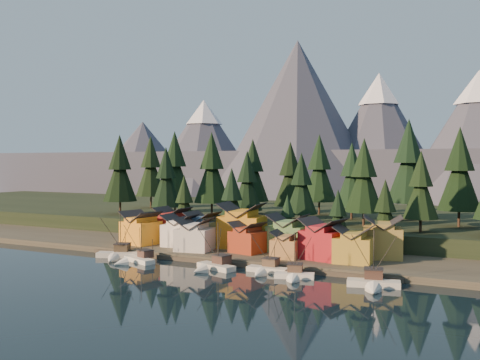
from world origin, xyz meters
The scene contains 44 objects.
ground centered at (0.00, 0.00, 0.00)m, with size 500.00×500.00×0.00m, color black.
shore_strip centered at (0.00, 40.00, 0.75)m, with size 400.00×50.00×1.50m, color #393529.
hillside centered at (0.00, 90.00, 3.00)m, with size 420.00×100.00×6.00m, color black.
dock centered at (0.00, 16.50, 0.50)m, with size 80.00×4.00×1.00m, color #4A4234.
mountain_ridge centered at (-4.20, 213.59, 26.06)m, with size 560.00×190.00×90.00m.
boat_0 centered at (-29.10, 11.06, 2.20)m, with size 12.19×12.57×12.26m.
boat_1 centered at (-21.46, 8.12, 1.94)m, with size 10.24×10.61×10.64m.
boat_3 centered at (-0.60, 8.95, 2.25)m, with size 10.33×10.84×11.70m.
boat_4 centered at (11.34, 11.42, 2.06)m, with size 9.54×10.39×10.95m.
boat_5 centered at (18.94, 8.63, 2.10)m, with size 8.85×9.38×10.63m.
boat_6 centered at (35.39, 8.21, 2.36)m, with size 10.80×11.35×12.31m.
house_front_0 centered at (-32.52, 24.87, 6.24)m, with size 10.34×9.94×9.02m.
house_front_1 centered at (-20.55, 26.32, 5.98)m, with size 9.01×8.72×8.53m.
house_front_2 centered at (-13.33, 22.07, 5.89)m, with size 9.79×9.85×8.35m.
house_front_3 centered at (0.09, 25.39, 5.55)m, with size 8.95×8.68×7.72m.
house_front_4 centered at (11.39, 22.81, 4.85)m, with size 6.87×7.32×6.37m.
house_front_5 centered at (19.70, 25.28, 6.49)m, with size 10.60×9.98×9.50m.
house_front_6 centered at (27.31, 24.04, 5.86)m, with size 8.82×8.40×8.30m.
house_back_0 centered at (-28.08, 33.99, 6.52)m, with size 8.87×8.53×9.56m.
house_back_1 centered at (-16.63, 31.50, 6.18)m, with size 8.12×8.21×8.92m.
house_back_2 centered at (-4.72, 32.00, 7.69)m, with size 12.22×11.42×11.79m.
house_back_3 centered at (8.50, 31.48, 6.44)m, with size 9.36×8.35×9.41m.
house_back_4 centered at (17.86, 31.24, 6.05)m, with size 8.03×7.72×8.66m.
house_back_5 centered at (31.85, 33.17, 6.69)m, with size 10.68×10.76×9.88m.
tree_hill_0 centered at (-62.00, 52.00, 21.11)m, with size 11.86×11.86×27.63m.
tree_hill_1 centered at (-50.00, 68.00, 22.05)m, with size 12.60×12.60×29.35m.
tree_hill_2 centered at (-40.00, 48.00, 18.59)m, with size 9.89×9.89×23.03m.
tree_hill_3 centered at (-30.00, 60.00, 21.39)m, with size 12.08×12.08×28.14m.
tree_hill_4 centered at (-22.00, 75.00, 20.37)m, with size 11.28×11.28×26.28m.
tree_hill_5 centered at (-12.00, 50.00, 17.80)m, with size 9.27×9.27×21.60m.
tree_hill_6 centered at (-4.00, 65.00, 19.48)m, with size 10.59×10.59×24.67m.
tree_hill_7 centered at (6.00, 48.00, 17.39)m, with size 8.95×8.95×20.85m.
tree_hill_8 centered at (14.00, 72.00, 19.32)m, with size 10.46×10.46×24.37m.
tree_hill_9 centered at (22.00, 55.00, 19.63)m, with size 10.70×10.70×24.93m.
tree_hill_10 centered at (30.00, 80.00, 23.41)m, with size 13.67×13.67×31.84m.
tree_hill_11 centered at (38.00, 50.00, 17.55)m, with size 9.07×9.07×21.14m.
tree_hill_12 centered at (46.00, 66.00, 21.33)m, with size 12.03×12.03×28.04m.
tree_hill_15 centered at (0.00, 82.00, 21.14)m, with size 11.89×11.89×27.69m.
tree_hill_16 centered at (-68.00, 78.00, 21.54)m, with size 12.20×12.20×28.42m.
tree_shore_0 centered at (-28.00, 40.00, 11.79)m, with size 8.08×8.08×18.83m.
tree_shore_1 centered at (-12.00, 40.00, 13.02)m, with size 9.05×9.05×21.08m.
tree_shore_2 centered at (5.00, 40.00, 9.10)m, with size 5.98×5.98×13.93m.
tree_shore_3 centered at (19.00, 40.00, 10.03)m, with size 6.71×6.71×15.62m.
tree_shore_4 centered at (31.00, 40.00, 11.57)m, with size 7.91×7.91×18.44m.
Camera 1 is at (58.29, -94.18, 24.32)m, focal length 40.00 mm.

